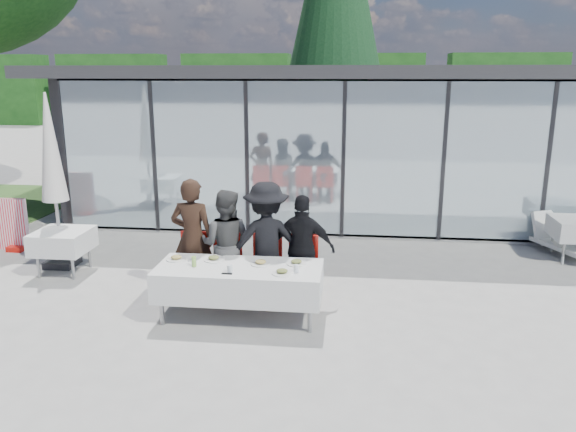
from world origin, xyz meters
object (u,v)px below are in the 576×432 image
Objects in this scene: plate_d at (296,262)px; plate_extra at (282,272)px; diner_chair_b at (227,262)px; juice_bottle at (194,261)px; diner_c at (266,241)px; lounger at (561,240)px; diner_b at (226,244)px; diner_chair_d at (303,265)px; diner_chair_a at (194,261)px; market_umbrella at (51,158)px; spare_chair_b at (565,217)px; diner_a at (193,238)px; dining_table at (239,281)px; spare_table_left at (63,241)px; diner_chair_c at (267,264)px; plate_a at (176,258)px; folded_eyeglasses at (227,274)px; diner_d at (303,249)px; plate_c at (261,263)px; plate_b at (214,259)px.

plate_extra is at bearing -110.16° from plate_d.
juice_bottle is (-0.26, -0.82, 0.28)m from diner_chair_b.
plate_d is (0.50, -0.55, -0.12)m from diner_c.
diner_b is at bearing -154.16° from lounger.
diner_chair_d reaches higher than plate_extra.
diner_chair_a is 3.19m from market_umbrella.
plate_d is 1.00× the size of plate_extra.
spare_chair_b is 0.67× the size of lounger.
diner_a is 0.63m from diner_chair_b.
dining_table is 1.24× the size of diner_a.
spare_table_left is at bearing 162.94° from plate_d.
diner_chair_a is 1.00× the size of diner_chair_c.
plate_a is at bearing -98.24° from diner_chair_a.
dining_table is 0.68m from juice_bottle.
folded_eyeglasses reaches higher than lounger.
spare_chair_b reaches higher than juice_bottle.
plate_d is 1.00m from folded_eyeglasses.
plate_c is at bearing 53.59° from diner_d.
plate_extra reaches higher than dining_table.
diner_c is at bearing 91.36° from plate_c.
dining_table is 8.11× the size of plate_a.
diner_d is (0.54, -0.02, 0.27)m from diner_chair_c.
diner_chair_c reaches higher than plate_d.
dining_table is at bearing 160.70° from plate_extra.
diner_chair_a is 1.00× the size of spare_chair_b.
plate_d and plate_extra have the same top height.
diner_b is at bearing -17.75° from market_umbrella.
diner_c reaches higher than plate_d.
diner_chair_a is at bearing 180.00° from diner_chair_b.
plate_d reaches higher than spare_table_left.
plate_b is (0.45, -0.52, -0.13)m from diner_a.
lounger is (5.79, 2.79, -0.28)m from diner_chair_b.
spare_chair_b is at bearing 29.41° from diner_chair_b.
diner_chair_b is 0.92m from plate_c.
diner_chair_b and diner_chair_c have the same top height.
diner_c is 0.60× the size of market_umbrella.
dining_table is 2.32× the size of diner_chair_d.
diner_c is 0.36m from diner_chair_c.
plate_b is 7.28m from spare_chair_b.
diner_c is at bearing -176.01° from diner_a.
diner_chair_d is 1.01m from plate_extra.
diner_chair_b is at bearing 83.75° from plate_b.
diner_chair_c is at bearing -104.25° from diner_c.
diner_b is 1.70× the size of diner_chair_c.
lounger is (8.76, 2.10, -0.30)m from spare_table_left.
plate_d is (1.70, 0.01, 0.00)m from plate_a.
lounger is (5.18, 2.79, -0.28)m from diner_chair_c.
diner_d is at bearing -148.83° from lounger.
diner_d is 0.81m from plate_c.
diner_b is 0.29m from diner_chair_b.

